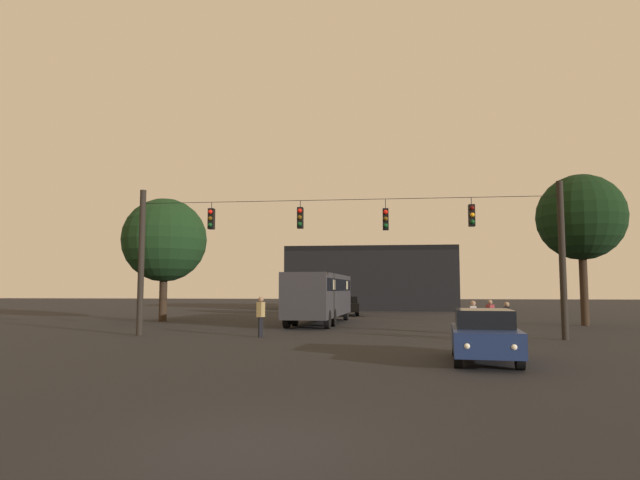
% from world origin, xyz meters
% --- Properties ---
extents(ground_plane, '(168.00, 168.00, 0.00)m').
position_xyz_m(ground_plane, '(0.00, 24.50, 0.00)').
color(ground_plane, black).
rests_on(ground_plane, ground).
extents(overhead_signal_span, '(18.95, 0.44, 6.73)m').
position_xyz_m(overhead_signal_span, '(-0.03, 16.77, 3.92)').
color(overhead_signal_span, black).
rests_on(overhead_signal_span, ground).
extents(city_bus, '(3.08, 11.12, 3.00)m').
position_xyz_m(city_bus, '(-2.10, 26.18, 1.87)').
color(city_bus, '#2D2D33').
rests_on(city_bus, ground).
extents(car_near_right, '(2.23, 4.47, 1.52)m').
position_xyz_m(car_near_right, '(4.72, 9.24, 0.80)').
color(car_near_right, navy).
rests_on(car_near_right, ground).
extents(car_far_left, '(2.18, 4.46, 1.52)m').
position_xyz_m(car_far_left, '(-1.19, 37.12, 0.80)').
color(car_far_left, black).
rests_on(car_far_left, ground).
extents(pedestrian_crossing_left, '(0.34, 0.42, 1.60)m').
position_xyz_m(pedestrian_crossing_left, '(6.79, 15.83, 0.90)').
color(pedestrian_crossing_left, black).
rests_on(pedestrian_crossing_left, ground).
extents(pedestrian_crossing_center, '(0.35, 0.42, 1.62)m').
position_xyz_m(pedestrian_crossing_center, '(6.70, 18.90, 0.91)').
color(pedestrian_crossing_center, black).
rests_on(pedestrian_crossing_center, ground).
extents(pedestrian_crossing_right, '(0.26, 0.38, 1.64)m').
position_xyz_m(pedestrian_crossing_right, '(5.46, 15.93, 0.92)').
color(pedestrian_crossing_right, black).
rests_on(pedestrian_crossing_right, ground).
extents(pedestrian_near_bus, '(0.33, 0.41, 1.78)m').
position_xyz_m(pedestrian_near_bus, '(-3.61, 16.52, 1.02)').
color(pedestrian_near_bus, black).
rests_on(pedestrian_near_bus, ground).
extents(corner_building, '(16.89, 10.50, 6.33)m').
position_xyz_m(corner_building, '(0.49, 50.98, 3.17)').
color(corner_building, black).
rests_on(corner_building, ground).
extents(tree_left_silhouette, '(5.53, 5.53, 8.12)m').
position_xyz_m(tree_left_silhouette, '(-12.64, 27.38, 5.34)').
color(tree_left_silhouette, '#2D2116').
rests_on(tree_left_silhouette, ground).
extents(tree_behind_building, '(5.04, 5.04, 8.85)m').
position_xyz_m(tree_behind_building, '(13.35, 26.12, 6.30)').
color(tree_behind_building, '#2D2116').
rests_on(tree_behind_building, ground).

